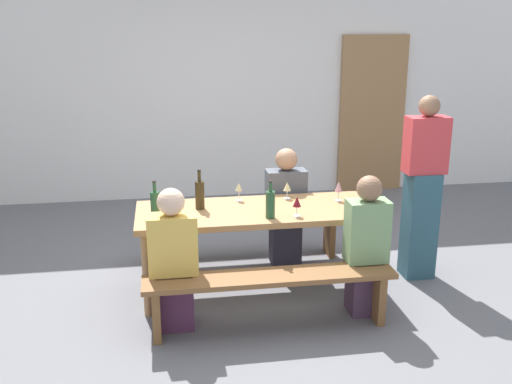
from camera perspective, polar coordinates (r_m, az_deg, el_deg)
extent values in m
plane|color=slate|center=(5.31, 0.00, -9.35)|extent=(24.00, 24.00, 0.00)
cube|color=white|center=(7.81, -3.57, 11.23)|extent=(14.00, 0.20, 3.20)
cube|color=#9E7247|center=(8.20, 11.13, 7.33)|extent=(0.90, 0.06, 2.10)
cube|color=#9E7247|center=(5.04, 0.00, -1.91)|extent=(2.02, 0.78, 0.05)
cylinder|color=#9E7247|center=(4.81, -10.49, -7.89)|extent=(0.07, 0.07, 0.70)
cylinder|color=#9E7247|center=(5.10, 11.06, -6.51)|extent=(0.07, 0.07, 0.70)
cylinder|color=#9E7247|center=(5.42, -10.36, -5.04)|extent=(0.07, 0.07, 0.70)
cylinder|color=#9E7247|center=(5.67, 8.82, -3.97)|extent=(0.07, 0.07, 0.70)
cube|color=brown|center=(4.51, 1.39, -8.20)|extent=(1.92, 0.30, 0.04)
cube|color=brown|center=(4.55, -9.57, -11.38)|extent=(0.06, 0.24, 0.41)
cube|color=brown|center=(4.83, 11.63, -9.79)|extent=(0.06, 0.24, 0.41)
cube|color=brown|center=(5.78, -1.08, -2.55)|extent=(1.92, 0.30, 0.04)
cube|color=brown|center=(5.81, -9.54, -5.05)|extent=(0.06, 0.24, 0.41)
cube|color=brown|center=(6.03, 7.09, -4.13)|extent=(0.06, 0.24, 0.41)
cylinder|color=#234C2D|center=(4.85, -9.69, -1.24)|extent=(0.08, 0.08, 0.22)
cylinder|color=#234C2D|center=(4.80, -9.77, 0.46)|extent=(0.03, 0.03, 0.08)
cylinder|color=black|center=(4.79, -9.80, 1.00)|extent=(0.03, 0.03, 0.01)
cylinder|color=#234C2D|center=(4.78, 1.39, -1.24)|extent=(0.08, 0.08, 0.22)
cylinder|color=#234C2D|center=(4.73, 1.40, 0.48)|extent=(0.03, 0.03, 0.08)
cylinder|color=black|center=(4.72, 1.41, 1.00)|extent=(0.03, 0.03, 0.01)
cylinder|color=#332814|center=(5.02, -5.44, -0.31)|extent=(0.08, 0.08, 0.24)
cylinder|color=#332814|center=(4.98, -5.49, 1.51)|extent=(0.03, 0.03, 0.09)
cylinder|color=black|center=(4.97, -5.51, 2.09)|extent=(0.03, 0.03, 0.01)
cylinder|color=silver|center=(5.30, 7.92, -0.81)|extent=(0.06, 0.06, 0.01)
cylinder|color=silver|center=(5.29, 7.94, -0.36)|extent=(0.01, 0.01, 0.08)
cone|color=#D18C93|center=(5.26, 7.97, 0.55)|extent=(0.06, 0.06, 0.09)
cylinder|color=silver|center=(5.25, -1.66, -0.81)|extent=(0.06, 0.06, 0.01)
cylinder|color=silver|center=(5.24, -1.66, -0.32)|extent=(0.01, 0.01, 0.09)
cone|color=beige|center=(5.22, -1.67, 0.52)|extent=(0.06, 0.06, 0.07)
cylinder|color=silver|center=(4.86, 3.94, -2.31)|extent=(0.06, 0.06, 0.01)
cylinder|color=silver|center=(4.84, 3.95, -1.84)|extent=(0.01, 0.01, 0.08)
cone|color=maroon|center=(4.82, 3.97, -0.93)|extent=(0.07, 0.07, 0.08)
cylinder|color=silver|center=(5.32, 3.01, -0.62)|extent=(0.06, 0.06, 0.01)
cylinder|color=silver|center=(5.30, 3.02, -0.22)|extent=(0.01, 0.01, 0.07)
cone|color=beige|center=(5.28, 3.03, 0.55)|extent=(0.07, 0.07, 0.08)
cube|color=#4E2844|center=(4.68, -7.82, -10.23)|extent=(0.28, 0.24, 0.45)
cube|color=gold|center=(4.49, -8.05, -5.03)|extent=(0.37, 0.20, 0.46)
sphere|color=beige|center=(4.38, -8.22, -0.95)|extent=(0.21, 0.21, 0.21)
cube|color=#4A3148|center=(4.93, 10.36, -8.90)|extent=(0.25, 0.24, 0.45)
cube|color=#729966|center=(4.74, 10.66, -3.71)|extent=(0.33, 0.20, 0.50)
sphere|color=#846047|center=(4.64, 10.88, 0.35)|extent=(0.20, 0.20, 0.20)
cube|color=#2E2B3B|center=(5.77, 2.83, -4.76)|extent=(0.28, 0.24, 0.45)
cube|color=#4C515B|center=(5.62, 2.90, -0.29)|extent=(0.38, 0.20, 0.49)
sphere|color=#A87A5B|center=(5.53, 2.95, 3.17)|extent=(0.21, 0.21, 0.21)
cube|color=#2C5363|center=(5.61, 15.49, -3.08)|extent=(0.27, 0.24, 0.99)
cube|color=#C6383D|center=(5.41, 16.09, 4.38)|extent=(0.36, 0.20, 0.50)
sphere|color=#846047|center=(5.35, 16.38, 7.97)|extent=(0.19, 0.19, 0.19)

